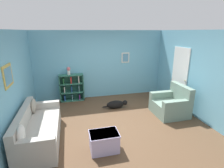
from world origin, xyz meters
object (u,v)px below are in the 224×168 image
dog (116,104)px  vase (69,70)px  couch (38,129)px  coffee_table (104,141)px  bookshelf (72,88)px  recliner_chair (171,104)px

dog → vase: size_ratio=3.10×
couch → coffee_table: 1.64m
bookshelf → recliner_chair: bearing=-33.2°
bookshelf → dog: size_ratio=1.15×
bookshelf → coffee_table: size_ratio=1.60×
coffee_table → recliner_chair: bearing=26.9°
coffee_table → dog: coffee_table is taller
couch → vase: vase is taller
recliner_chair → dog: bearing=151.8°
bookshelf → vase: 0.68m
dog → bookshelf: bearing=142.0°
bookshelf → recliner_chair: 3.62m
couch → recliner_chair: size_ratio=2.00×
coffee_table → couch: bearing=153.3°
coffee_table → vase: size_ratio=2.23×
dog → vase: 2.14m
recliner_chair → vase: bearing=147.7°
bookshelf → dog: 1.87m
couch → dog: size_ratio=2.27×
couch → coffee_table: couch is taller
couch → dog: (2.32, 1.35, -0.16)m
coffee_table → dog: 2.26m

